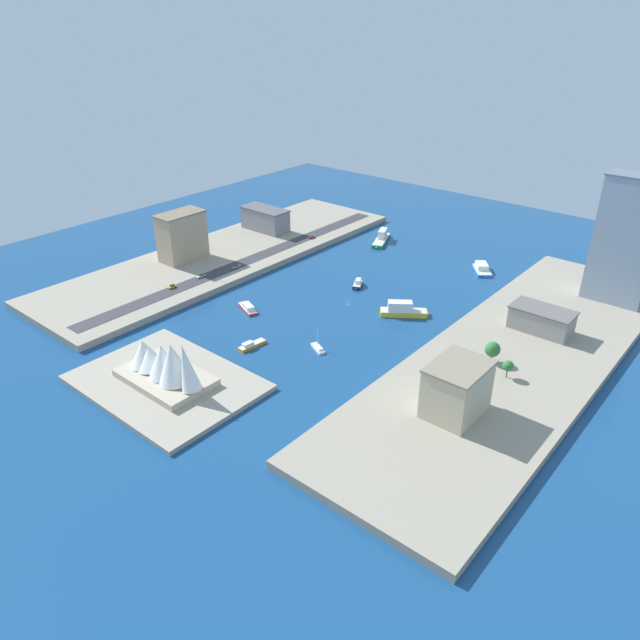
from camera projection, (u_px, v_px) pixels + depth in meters
ground_plane at (348, 300)px, 313.72m from camera, size 440.00×440.00×0.00m
quay_west at (518, 357)px, 259.67m from camera, size 70.00×240.00×3.49m
quay_east at (227, 255)px, 366.15m from camera, size 70.00×240.00×3.49m
peninsula_point at (167, 383)px, 243.04m from camera, size 73.60×53.32×2.00m
road_strip at (250, 260)px, 354.02m from camera, size 9.80×228.00×0.15m
patrol_launch_navy at (358, 284)px, 328.04m from camera, size 8.35×11.20×4.02m
ferry_yellow_fast at (403, 310)px, 297.16m from camera, size 22.70×19.09×7.35m
ferry_green_doubledeck at (382, 238)px, 390.61m from camera, size 16.59×27.69×7.38m
tugboat_red at (248, 308)px, 302.85m from camera, size 16.45×10.29×3.30m
catamaran_blue at (482, 268)px, 347.11m from camera, size 17.46×18.97×4.41m
water_taxi_orange at (252, 345)px, 269.93m from camera, size 5.22×14.97×3.05m
sailboat_small_white at (318, 348)px, 268.04m from camera, size 10.53×7.22×10.51m
apartment_midrise_tan at (182, 236)px, 349.46m from camera, size 15.31×27.93×28.19m
carpark_squat_concrete at (542, 320)px, 274.86m from camera, size 28.06×15.05×10.92m
office_block_beige at (457, 389)px, 216.55m from camera, size 18.39×23.99×20.38m
warehouse_low_gray at (265, 219)px, 398.96m from camera, size 33.06×15.35×14.68m
tower_tall_glass at (626, 240)px, 291.62m from camera, size 29.46×15.28×63.83m
van_white at (201, 276)px, 330.67m from camera, size 2.18×5.03×1.53m
taxi_yellow_cab at (172, 286)px, 318.16m from camera, size 2.07×4.70×1.75m
pickup_red at (311, 237)px, 386.78m from camera, size 1.99×4.87×1.53m
sedan_silver at (237, 266)px, 342.94m from camera, size 2.03×5.15×1.62m
traffic_light_waterfront at (215, 272)px, 326.50m from camera, size 0.36×0.36×6.50m
opera_landmark at (164, 364)px, 238.83m from camera, size 41.38×24.18×22.67m
park_tree_cluster at (496, 353)px, 247.33m from camera, size 15.69×12.56×9.26m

